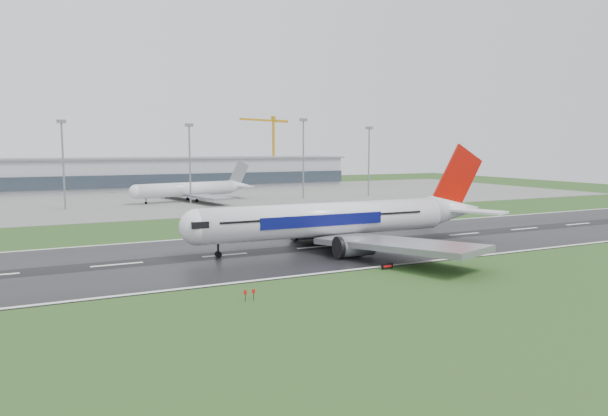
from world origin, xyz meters
TOP-DOWN VIEW (x-y plane):
  - ground at (0.00, 0.00)m, footprint 520.00×520.00m
  - runway at (0.00, 0.00)m, footprint 400.00×45.00m
  - apron at (0.00, 125.00)m, footprint 400.00×130.00m
  - terminal at (0.00, 185.00)m, footprint 240.00×36.00m
  - main_airliner at (25.82, -2.53)m, footprint 71.27×68.02m
  - parked_airliner at (20.70, 109.02)m, footprint 61.13×58.44m
  - tower_crane at (93.04, 200.00)m, footprint 36.81×18.67m
  - runway_sign at (21.47, -23.92)m, footprint 2.29×0.87m
  - floodmast_2 at (-24.64, 100.00)m, footprint 0.64×0.64m
  - floodmast_3 at (18.26, 100.00)m, footprint 0.64×0.64m
  - floodmast_4 at (64.75, 100.00)m, footprint 0.64×0.64m
  - floodmast_5 at (96.01, 100.00)m, footprint 0.64×0.64m

SIDE VIEW (x-z plane):
  - ground at x=0.00m, z-range 0.00..0.00m
  - apron at x=0.00m, z-range 0.00..0.08m
  - runway at x=0.00m, z-range 0.00..0.10m
  - runway_sign at x=21.47m, z-range 0.00..1.04m
  - terminal at x=0.00m, z-range 0.00..15.00m
  - parked_airliner at x=20.70m, z-range 0.08..15.25m
  - main_airliner at x=25.82m, z-range 0.10..20.72m
  - floodmast_3 at x=18.26m, z-range 0.00..28.45m
  - floodmast_5 at x=96.01m, z-range 0.00..28.57m
  - floodmast_2 at x=-24.64m, z-range 0.00..28.89m
  - floodmast_4 at x=64.75m, z-range 0.00..31.32m
  - tower_crane at x=93.04m, z-range 0.00..39.50m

